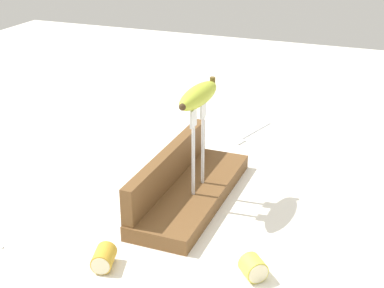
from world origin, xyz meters
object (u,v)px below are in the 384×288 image
Objects in this scene: fork_fallen_near at (247,135)px; banana_chunk_far at (104,258)px; fork_stand_center at (198,140)px; banana_raised_center at (198,95)px; banana_chunk_near at (254,268)px.

banana_chunk_far reaches higher than fork_fallen_near.
fork_stand_center is 0.10m from banana_raised_center.
fork_stand_center is 0.41m from fork_fallen_near.
banana_chunk_near is at bearing -139.20° from fork_stand_center.
fork_stand_center is 3.21× the size of banana_chunk_far.
banana_chunk_far is (-0.28, 0.07, -0.22)m from banana_raised_center.
fork_stand_center reaches higher than banana_chunk_near.
banana_raised_center is 2.86× the size of banana_chunk_near.
banana_chunk_near is 0.26m from banana_chunk_far.
banana_chunk_far is at bearing 174.12° from fork_fallen_near.
banana_chunk_near is (-0.59, -0.18, 0.02)m from fork_fallen_near.
fork_fallen_near is 3.35× the size of banana_chunk_near.
fork_fallen_near is 0.66m from banana_chunk_far.
banana_raised_center reaches higher than fork_fallen_near.
banana_chunk_far is (-0.07, 0.25, -0.00)m from banana_chunk_near.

